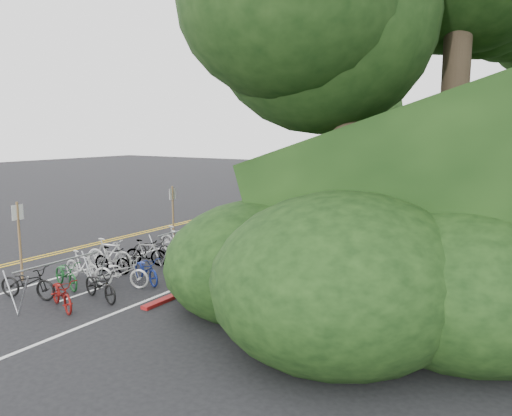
{
  "coord_description": "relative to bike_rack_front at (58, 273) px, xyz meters",
  "views": [
    {
      "loc": [
        15.38,
        -11.52,
        4.93
      ],
      "look_at": [
        2.97,
        8.17,
        1.3
      ],
      "focal_mm": 35.0,
      "sensor_mm": 36.0,
      "label": 1
    }
  ],
  "objects": [
    {
      "name": "red_curb",
      "position": [
        2.57,
        14.8,
        -0.82
      ],
      "size": [
        0.25,
        28.0,
        0.1
      ],
      "primitive_type": "cube",
      "color": "maroon",
      "rests_on": "ground"
    },
    {
      "name": "signpost_near",
      "position": [
        -2.87,
        0.68,
        0.63
      ],
      "size": [
        0.08,
        0.4,
        2.64
      ],
      "color": "brown",
      "rests_on": "ground"
    },
    {
      "name": "tree_cluster",
      "position": [
        6.63,
        24.83,
        10.98
      ],
      "size": [
        32.79,
        54.33,
        19.0
      ],
      "color": "#2D2319",
      "rests_on": "ground"
    },
    {
      "name": "bike_racks_rest",
      "position": [
        -0.13,
        15.8,
        -0.02
      ],
      "size": [
        1.14,
        23.0,
        1.17
      ],
      "color": "#93969C",
      "rests_on": "ground"
    },
    {
      "name": "bike_front",
      "position": [
        -1.41,
        3.12,
        -0.31
      ],
      "size": [
        0.91,
        1.94,
        1.13
      ],
      "primitive_type": "imported",
      "rotation": [
        0.0,
        0.0,
        1.78
      ],
      "color": "beige",
      "rests_on": "ground"
    },
    {
      "name": "bike_rack_front",
      "position": [
        0.0,
        0.0,
        0.0
      ],
      "size": [
        1.16,
        2.8,
        1.21
      ],
      "color": "#93969C",
      "rests_on": "ground"
    },
    {
      "name": "signposts_rest",
      "position": [
        -2.53,
        16.8,
        0.56
      ],
      "size": [
        0.08,
        18.4,
        2.5
      ],
      "color": "brown",
      "rests_on": "ground"
    },
    {
      "name": "road_markings",
      "position": [
        -2.5,
        12.89,
        -0.87
      ],
      "size": [
        7.47,
        80.0,
        0.01
      ],
      "color": "gold",
      "rests_on": "ground"
    },
    {
      "name": "ground",
      "position": [
        -3.13,
        2.8,
        -0.87
      ],
      "size": [
        120.0,
        120.0,
        0.0
      ],
      "primitive_type": "plane",
      "color": "black",
      "rests_on": "ground"
    },
    {
      "name": "bike_valet",
      "position": [
        -0.11,
        5.62,
        -0.38
      ],
      "size": [
        3.36,
        14.39,
        1.09
      ],
      "color": "black",
      "rests_on": "ground"
    }
  ]
}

